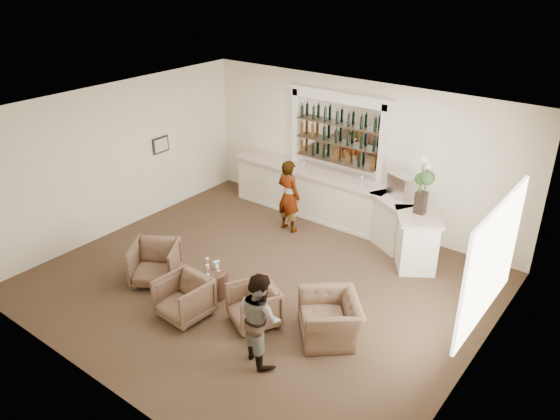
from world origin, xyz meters
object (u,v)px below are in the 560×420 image
at_px(guest, 260,318).
at_px(armchair_left, 155,263).
at_px(bar_counter, 337,202).
at_px(armchair_center, 184,298).
at_px(cocktail_table, 212,283).
at_px(armchair_far, 330,318).
at_px(flower_vase, 423,182).
at_px(armchair_right, 254,306).
at_px(espresso_machine, 404,185).
at_px(sommelier, 289,196).

bearing_deg(guest, armchair_left, 15.02).
distance_m(bar_counter, guest, 4.88).
bearing_deg(armchair_left, guest, -42.60).
bearing_deg(armchair_center, cocktail_table, 100.40).
bearing_deg(armchair_far, flower_vase, 136.14).
xyz_separation_m(armchair_far, flower_vase, (0.10, 3.01, 1.45)).
bearing_deg(flower_vase, armchair_far, -91.91).
distance_m(cocktail_table, flower_vase, 4.41).
distance_m(bar_counter, armchair_center, 4.59).
height_order(bar_counter, armchair_right, bar_counter).
height_order(armchair_center, flower_vase, flower_vase).
height_order(bar_counter, armchair_center, bar_counter).
height_order(guest, armchair_left, guest).
relative_size(armchair_far, espresso_machine, 1.99).
bearing_deg(bar_counter, armchair_right, -77.82).
xyz_separation_m(bar_counter, armchair_right, (0.86, -4.01, -0.22)).
distance_m(armchair_right, flower_vase, 4.01).
bearing_deg(espresso_machine, armchair_right, -77.33).
distance_m(armchair_center, espresso_machine, 5.05).
relative_size(guest, espresso_machine, 2.84).
bearing_deg(armchair_center, armchair_right, 31.94).
relative_size(sommelier, flower_vase, 1.43).
bearing_deg(espresso_machine, armchair_left, -103.74).
relative_size(cocktail_table, armchair_right, 0.77).
bearing_deg(espresso_machine, armchair_far, -59.40).
bearing_deg(sommelier, armchair_center, 103.91).
height_order(guest, armchair_center, guest).
xyz_separation_m(armchair_far, espresso_machine, (-0.53, 3.56, 1.03)).
relative_size(armchair_left, armchair_far, 0.81).
bearing_deg(cocktail_table, flower_vase, 53.10).
xyz_separation_m(guest, flower_vase, (0.65, 4.13, 1.03)).
relative_size(espresso_machine, flower_vase, 0.46).
relative_size(bar_counter, sommelier, 3.42).
distance_m(armchair_center, armchair_far, 2.53).
xyz_separation_m(bar_counter, armchair_far, (2.07, -3.52, -0.22)).
height_order(sommelier, flower_vase, flower_vase).
bearing_deg(bar_counter, armchair_far, -59.54).
relative_size(sommelier, guest, 1.09).
xyz_separation_m(bar_counter, cocktail_table, (-0.31, -3.81, -0.32)).
height_order(sommelier, guest, sommelier).
bearing_deg(armchair_center, armchair_left, 164.34).
distance_m(armchair_left, armchair_center, 1.34).
relative_size(bar_counter, armchair_left, 6.58).
relative_size(guest, flower_vase, 1.31).
relative_size(bar_counter, armchair_right, 7.32).
xyz_separation_m(armchair_center, armchair_far, (2.29, 1.06, -0.02)).
relative_size(bar_counter, guest, 3.73).
xyz_separation_m(armchair_center, armchair_right, (1.09, 0.58, -0.02)).
distance_m(bar_counter, armchair_right, 4.11).
relative_size(armchair_right, armchair_far, 0.73).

